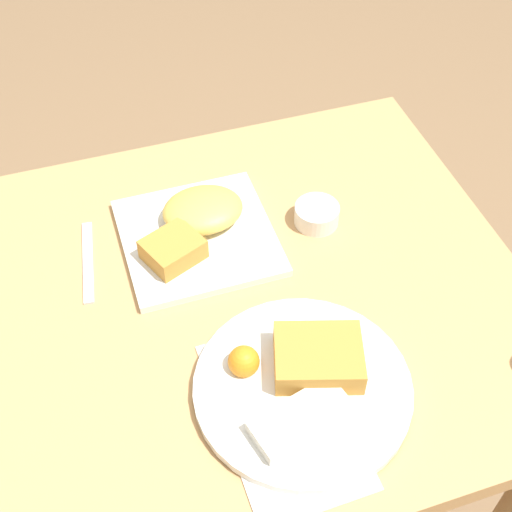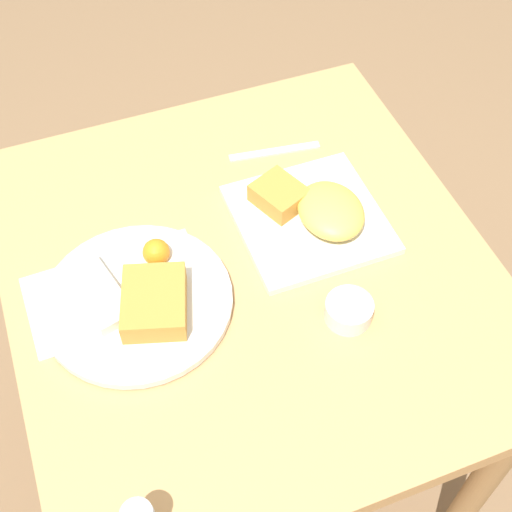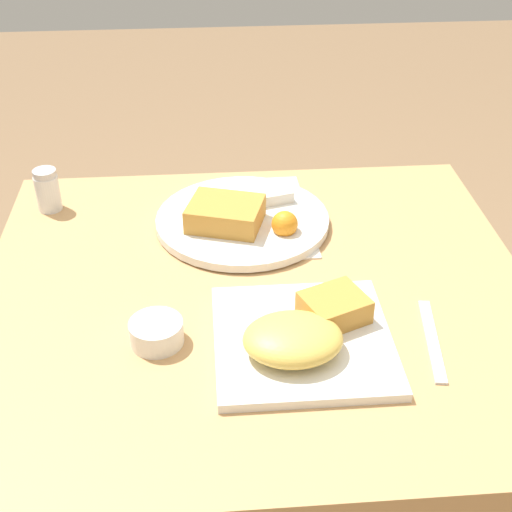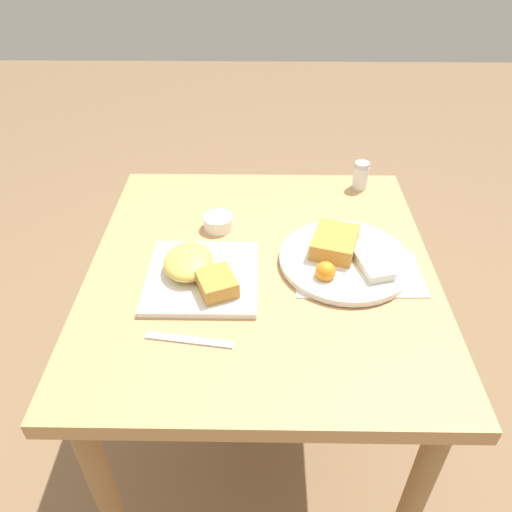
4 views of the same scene
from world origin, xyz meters
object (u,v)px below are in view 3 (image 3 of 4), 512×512
at_px(salt_shaker, 48,192).
at_px(butter_knife, 432,340).
at_px(plate_oval_far, 241,217).
at_px(plate_square_near, 303,335).
at_px(sauce_ramekin, 156,332).

height_order(salt_shaker, butter_knife, salt_shaker).
xyz_separation_m(plate_oval_far, salt_shaker, (-0.34, 0.09, 0.01)).
bearing_deg(plate_square_near, sauce_ramekin, 172.22).
distance_m(plate_square_near, plate_oval_far, 0.33).
bearing_deg(sauce_ramekin, butter_knife, -4.29).
bearing_deg(plate_square_near, plate_oval_far, 101.20).
bearing_deg(plate_square_near, salt_shaker, 134.54).
xyz_separation_m(plate_oval_far, butter_knife, (0.24, -0.32, -0.02)).
distance_m(plate_oval_far, salt_shaker, 0.35).
height_order(plate_square_near, butter_knife, plate_square_near).
relative_size(plate_square_near, butter_knife, 1.40).
bearing_deg(butter_knife, sauce_ramekin, 93.74).
xyz_separation_m(plate_square_near, sauce_ramekin, (-0.20, 0.03, -0.00)).
bearing_deg(plate_oval_far, butter_knife, -53.06).
bearing_deg(plate_oval_far, salt_shaker, 165.62).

